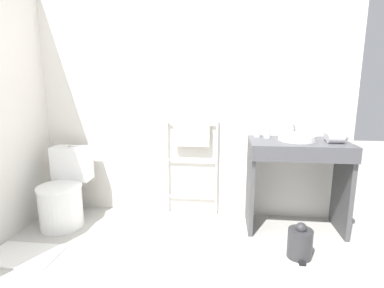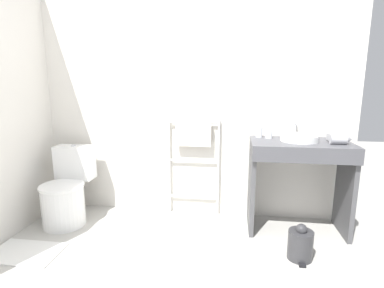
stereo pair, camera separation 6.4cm
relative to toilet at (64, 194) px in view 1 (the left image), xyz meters
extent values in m
cube|color=silver|center=(1.16, 0.46, 0.88)|extent=(3.26, 0.12, 2.37)
cylinder|color=white|center=(0.00, -0.07, -0.11)|extent=(0.40, 0.40, 0.39)
cylinder|color=white|center=(0.00, -0.07, 0.10)|extent=(0.41, 0.41, 0.02)
cube|color=white|center=(0.00, 0.20, 0.26)|extent=(0.38, 0.18, 0.34)
cylinder|color=silver|center=(0.00, 0.20, 0.44)|extent=(0.05, 0.05, 0.01)
cylinder|color=silver|center=(0.96, 0.37, 0.21)|extent=(0.02, 0.02, 1.02)
cylinder|color=silver|center=(1.47, 0.37, 0.21)|extent=(0.02, 0.02, 1.02)
cylinder|color=silver|center=(1.22, 0.37, -0.12)|extent=(0.51, 0.02, 0.02)
cylinder|color=silver|center=(1.22, 0.37, 0.28)|extent=(0.51, 0.02, 0.02)
cylinder|color=silver|center=(1.22, 0.37, 0.67)|extent=(0.51, 0.02, 0.02)
cube|color=silver|center=(1.22, 0.34, 0.56)|extent=(0.36, 0.04, 0.25)
cube|color=#4C4C51|center=(2.22, 0.14, 0.53)|extent=(0.88, 0.51, 0.03)
cube|color=#4C4C51|center=(2.22, -0.10, 0.46)|extent=(0.88, 0.02, 0.10)
cube|color=#4C4C4F|center=(1.80, 0.14, 0.11)|extent=(0.04, 0.44, 0.82)
cube|color=#4C4C4F|center=(2.64, 0.14, 0.11)|extent=(0.04, 0.44, 0.82)
cylinder|color=white|center=(2.21, 0.17, 0.58)|extent=(0.34, 0.34, 0.06)
cylinder|color=silver|center=(2.21, 0.17, 0.60)|extent=(0.28, 0.28, 0.01)
cylinder|color=silver|center=(2.21, 0.37, 0.63)|extent=(0.02, 0.02, 0.15)
cylinder|color=silver|center=(2.21, 0.32, 0.69)|extent=(0.02, 0.09, 0.02)
cylinder|color=white|center=(1.86, 0.32, 0.60)|extent=(0.06, 0.06, 0.10)
cylinder|color=white|center=(1.95, 0.27, 0.60)|extent=(0.06, 0.06, 0.10)
cylinder|color=#B7B7BC|center=(2.51, 0.07, 0.59)|extent=(0.13, 0.09, 0.09)
cone|color=#9C9CA0|center=(2.60, 0.07, 0.59)|extent=(0.05, 0.07, 0.07)
cube|color=#B7B7BC|center=(2.48, 0.17, 0.59)|extent=(0.05, 0.10, 0.06)
cylinder|color=#333335|center=(2.16, -0.35, -0.19)|extent=(0.19, 0.19, 0.23)
sphere|color=#333335|center=(2.16, -0.35, -0.05)|extent=(0.09, 0.09, 0.09)
cube|color=black|center=(2.16, -0.46, -0.29)|extent=(0.05, 0.04, 0.02)
cube|color=silver|center=(-0.05, -0.58, -0.30)|extent=(0.56, 0.36, 0.01)
camera|label=1|loc=(1.55, -2.60, 1.07)|focal=28.00mm
camera|label=2|loc=(1.61, -2.59, 1.07)|focal=28.00mm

